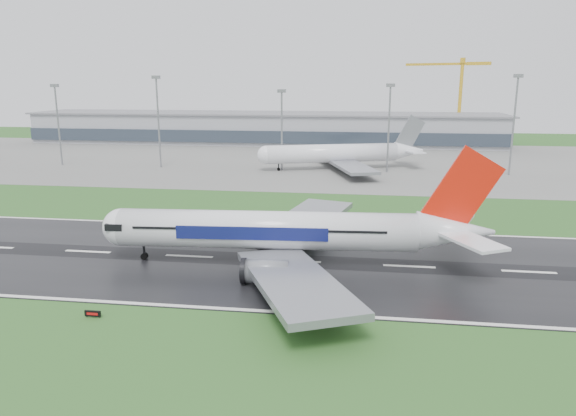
# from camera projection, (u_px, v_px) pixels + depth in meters

# --- Properties ---
(ground) EXTENTS (520.00, 520.00, 0.00)m
(ground) POSITION_uv_depth(u_px,v_px,m) (88.00, 252.00, 100.92)
(ground) COLOR #24521E
(ground) RESTS_ON ground
(runway) EXTENTS (400.00, 45.00, 0.10)m
(runway) POSITION_uv_depth(u_px,v_px,m) (88.00, 252.00, 100.90)
(runway) COLOR black
(runway) RESTS_ON ground
(apron) EXTENTS (400.00, 130.00, 0.08)m
(apron) POSITION_uv_depth(u_px,v_px,m) (238.00, 159.00, 221.30)
(apron) COLOR slate
(apron) RESTS_ON ground
(terminal) EXTENTS (240.00, 36.00, 15.00)m
(terminal) POSITION_uv_depth(u_px,v_px,m) (264.00, 129.00, 277.34)
(terminal) COLOR gray
(terminal) RESTS_ON ground
(main_airliner) EXTENTS (72.95, 69.89, 20.32)m
(main_airliner) POSITION_uv_depth(u_px,v_px,m) (294.00, 208.00, 92.20)
(main_airliner) COLOR white
(main_airliner) RESTS_ON runway
(parked_airliner) EXTENTS (79.50, 76.66, 18.80)m
(parked_airliner) POSITION_uv_depth(u_px,v_px,m) (340.00, 144.00, 193.88)
(parked_airliner) COLOR white
(parked_airliner) RESTS_ON apron
(tower_crane) EXTENTS (41.30, 19.38, 43.38)m
(tower_crane) POSITION_uv_depth(u_px,v_px,m) (460.00, 101.00, 274.93)
(tower_crane) COLOR gold
(tower_crane) RESTS_ON ground
(runway_sign) EXTENTS (2.30, 0.78, 1.04)m
(runway_sign) POSITION_uv_depth(u_px,v_px,m) (93.00, 314.00, 72.80)
(runway_sign) COLOR black
(runway_sign) RESTS_ON ground
(floodmast_1) EXTENTS (0.64, 0.64, 29.50)m
(floodmast_1) POSITION_uv_depth(u_px,v_px,m) (59.00, 127.00, 202.41)
(floodmast_1) COLOR gray
(floodmast_1) RESTS_ON ground
(floodmast_2) EXTENTS (0.64, 0.64, 32.51)m
(floodmast_2) POSITION_uv_depth(u_px,v_px,m) (159.00, 124.00, 196.67)
(floodmast_2) COLOR gray
(floodmast_2) RESTS_ON ground
(floodmast_3) EXTENTS (0.64, 0.64, 27.72)m
(floodmast_3) POSITION_uv_depth(u_px,v_px,m) (282.00, 132.00, 191.00)
(floodmast_3) COLOR gray
(floodmast_3) RESTS_ON ground
(floodmast_4) EXTENTS (0.64, 0.64, 29.74)m
(floodmast_4) POSITION_uv_depth(u_px,v_px,m) (389.00, 130.00, 185.66)
(floodmast_4) COLOR gray
(floodmast_4) RESTS_ON ground
(floodmast_5) EXTENTS (0.64, 0.64, 32.81)m
(floodmast_5) POSITION_uv_depth(u_px,v_px,m) (513.00, 127.00, 179.71)
(floodmast_5) COLOR gray
(floodmast_5) RESTS_ON ground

